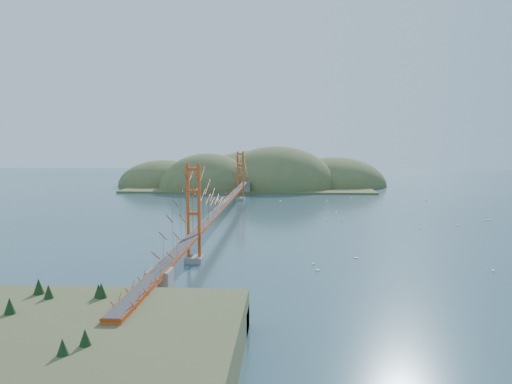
# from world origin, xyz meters

# --- Properties ---
(ground) EXTENTS (320.00, 320.00, 0.00)m
(ground) POSITION_xyz_m (0.00, 0.00, 0.00)
(ground) COLOR #2F4F5E
(ground) RESTS_ON ground
(bridge) EXTENTS (2.20, 94.40, 12.00)m
(bridge) POSITION_xyz_m (0.00, 0.18, 7.01)
(bridge) COLOR gray
(bridge) RESTS_ON ground
(approach_viaduct) EXTENTS (1.40, 12.00, 3.38)m
(approach_viaduct) POSITION_xyz_m (0.00, -51.91, 2.55)
(approach_viaduct) COLOR #B53D14
(approach_viaduct) RESTS_ON ground
(promontory) EXTENTS (9.00, 6.00, 0.24)m
(promontory) POSITION_xyz_m (0.00, -48.50, 0.12)
(promontory) COLOR #59544C
(promontory) RESTS_ON ground
(fort) EXTENTS (3.70, 2.30, 1.75)m
(fort) POSITION_xyz_m (0.40, -47.80, 0.67)
(fort) COLOR maroon
(fort) RESTS_ON ground
(near_bluff) EXTENTS (24.00, 20.50, 4.15)m
(near_bluff) POSITION_xyz_m (-4.01, -59.25, 1.46)
(near_bluff) COLOR #4B5630
(near_bluff) RESTS_ON ground
(far_headlands) EXTENTS (84.00, 58.00, 25.00)m
(far_headlands) POSITION_xyz_m (2.21, 68.52, 0.00)
(far_headlands) COLOR olive
(far_headlands) RESTS_ON ground
(sailboat_1) EXTENTS (0.55, 0.55, 0.61)m
(sailboat_1) POSITION_xyz_m (20.82, 12.43, 0.14)
(sailboat_1) COLOR white
(sailboat_1) RESTS_ON ground
(sailboat_12) EXTENTS (0.53, 0.48, 0.60)m
(sailboat_12) POSITION_xyz_m (20.38, 30.65, 0.14)
(sailboat_12) COLOR white
(sailboat_12) RESTS_ON ground
(sailboat_15) EXTENTS (0.57, 0.57, 0.61)m
(sailboat_15) POSITION_xyz_m (26.79, 36.12, 0.14)
(sailboat_15) COLOR white
(sailboat_15) RESTS_ON ground
(sailboat_9) EXTENTS (0.64, 0.64, 0.69)m
(sailboat_9) POSITION_xyz_m (47.54, 4.25, 0.15)
(sailboat_9) COLOR white
(sailboat_9) RESTS_ON ground
(sailboat_11) EXTENTS (0.54, 0.54, 0.58)m
(sailboat_11) POSITION_xyz_m (47.88, 7.51, 0.14)
(sailboat_11) COLOR white
(sailboat_11) RESTS_ON ground
(sailboat_10) EXTENTS (0.54, 0.54, 0.58)m
(sailboat_10) POSITION_xyz_m (14.00, -30.09, 0.14)
(sailboat_10) COLOR white
(sailboat_10) RESTS_ON ground
(sailboat_17) EXTENTS (0.63, 0.57, 0.72)m
(sailboat_17) POSITION_xyz_m (43.99, 32.43, 0.16)
(sailboat_17) COLOR white
(sailboat_17) RESTS_ON ground
(sailboat_5) EXTENTS (0.65, 0.65, 0.71)m
(sailboat_5) POSITION_xyz_m (46.80, 3.55, 0.15)
(sailboat_5) COLOR white
(sailboat_5) RESTS_ON ground
(sailboat_2) EXTENTS (0.59, 0.59, 0.65)m
(sailboat_2) POSITION_xyz_m (39.80, -2.40, 0.15)
(sailboat_2) COLOR white
(sailboat_2) RESTS_ON ground
(sailboat_3) EXTENTS (0.56, 0.46, 0.65)m
(sailboat_3) POSITION_xyz_m (9.52, 29.52, 0.15)
(sailboat_3) COLOR white
(sailboat_3) RESTS_ON ground
(sailboat_4) EXTENTS (0.59, 0.59, 0.62)m
(sailboat_4) POSITION_xyz_m (35.62, -0.59, 0.14)
(sailboat_4) COLOR white
(sailboat_4) RESTS_ON ground
(sailboat_14) EXTENTS (0.55, 0.55, 0.58)m
(sailboat_14) POSITION_xyz_m (32.74, -4.89, 0.14)
(sailboat_14) COLOR white
(sailboat_14) RESTS_ON ground
(sailboat_7) EXTENTS (0.52, 0.52, 0.55)m
(sailboat_7) POSITION_xyz_m (32.27, 24.68, 0.13)
(sailboat_7) COLOR white
(sailboat_7) RESTS_ON ground
(sailboat_6) EXTENTS (0.62, 0.62, 0.68)m
(sailboat_6) POSITION_xyz_m (19.37, -27.00, 0.15)
(sailboat_6) COLOR white
(sailboat_6) RESTS_ON ground
(sailboat_0) EXTENTS (0.56, 0.63, 0.71)m
(sailboat_0) POSITION_xyz_m (20.80, 1.53, 0.16)
(sailboat_0) COLOR white
(sailboat_0) RESTS_ON ground
(sailboat_8) EXTENTS (0.50, 0.44, 0.57)m
(sailboat_8) POSITION_xyz_m (29.59, 23.17, 0.14)
(sailboat_8) COLOR white
(sailboat_8) RESTS_ON ground
(sailboat_16) EXTENTS (0.60, 0.60, 0.65)m
(sailboat_16) POSITION_xyz_m (18.03, 2.41, 0.15)
(sailboat_16) COLOR white
(sailboat_16) RESTS_ON ground
(sailboat_extra_0) EXTENTS (0.54, 0.54, 0.59)m
(sailboat_extra_0) POSITION_xyz_m (33.59, -32.03, 0.14)
(sailboat_extra_0) COLOR white
(sailboat_extra_0) RESTS_ON ground
(sailboat_extra_1) EXTENTS (0.65, 0.65, 0.68)m
(sailboat_extra_1) POSITION_xyz_m (14.33, -33.01, 0.15)
(sailboat_extra_1) COLOR white
(sailboat_extra_1) RESTS_ON ground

